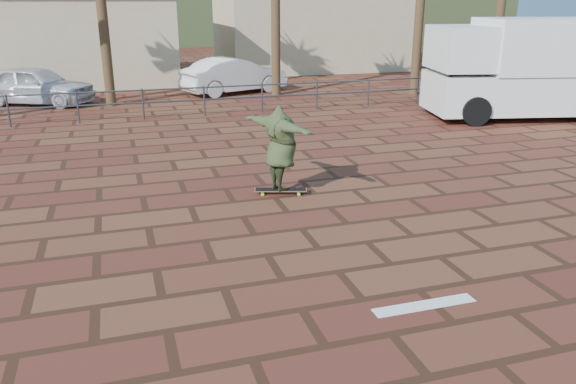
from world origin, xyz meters
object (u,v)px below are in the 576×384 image
at_px(skateboarder, 280,148).
at_px(car_silver, 36,85).
at_px(longboard, 281,190).
at_px(campervan, 527,66).
at_px(car_white, 234,75).

xyz_separation_m(skateboarder, car_silver, (-5.76, 12.49, -0.24)).
distance_m(longboard, campervan, 11.27).
bearing_deg(skateboarder, car_white, -29.72).
distance_m(skateboarder, car_silver, 13.75).
bearing_deg(skateboarder, campervan, -84.11).
distance_m(skateboarder, campervan, 11.18).
relative_size(skateboarder, campervan, 0.32).
height_order(skateboarder, car_white, skateboarder).
height_order(longboard, skateboarder, skateboarder).
bearing_deg(car_white, longboard, 152.63).
xyz_separation_m(longboard, campervan, (9.88, 5.18, 1.58)).
xyz_separation_m(skateboarder, campervan, (9.88, 5.18, 0.71)).
bearing_deg(longboard, car_white, 98.97).
relative_size(car_silver, car_white, 0.94).
height_order(longboard, campervan, campervan).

